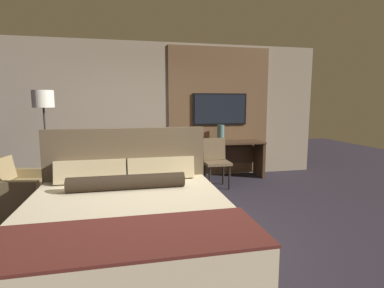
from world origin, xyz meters
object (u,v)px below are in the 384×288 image
Objects in this scene: tv at (220,109)px; vase_tall at (221,133)px; desk_chair at (216,158)px; desk at (222,153)px; armchair_by_window at (21,195)px; vase_short at (193,138)px; floor_lamp at (44,108)px; bed at (128,227)px.

tv is 0.53m from vase_tall.
tv reaches higher than desk_chair.
armchair_by_window is at bearing -158.79° from desk.
vase_short reaches higher than armchair_by_window.
floor_lamp reaches higher than desk_chair.
desk_chair is at bearing -66.33° from armchair_by_window.
vase_short is (2.63, 0.53, -0.62)m from floor_lamp.
vase_tall is (-0.03, 0.05, 0.43)m from desk.
desk_chair is at bearing -0.30° from floor_lamp.
desk_chair is at bearing 55.77° from bed.
tv is at bearing 58.69° from bed.
vase_short is at bearing -173.12° from desk.
vase_tall reaches higher than desk_chair.
desk is 0.43m from vase_tall.
armchair_by_window is at bearing -157.86° from vase_tall.
desk is 1.70× the size of armchair_by_window.
desk_chair is at bearing -118.63° from desk.
vase_short is at bearing 120.37° from desk_chair.
floor_lamp reaches higher than vase_short.
desk_chair is 4.16× the size of vase_short.
bed is 3.27m from vase_short.
vase_short is (2.83, 1.27, 0.61)m from armchair_by_window.
vase_short is (-0.63, -0.13, -0.06)m from vase_tall.
bed is at bearing -61.46° from floor_lamp.
tv is 0.67× the size of floor_lamp.
bed is 2.26m from armchair_by_window.
vase_tall reaches higher than armchair_by_window.
tv is 1.27m from desk_chair.
vase_short is (1.31, 2.95, 0.53)m from bed.
vase_short reaches higher than desk.
tv is 1.18× the size of armchair_by_window.
tv is 0.92m from vase_short.
tv is at bearing 68.01° from desk_chair.
floor_lamp is at bearing -165.85° from tv.
floor_lamp reaches higher than tv.
bed is 10.18× the size of vase_short.
vase_tall is at bearing 11.49° from floor_lamp.
armchair_by_window is 3.80m from vase_tall.
floor_lamp is 5.12× the size of vase_tall.
desk_chair is (-0.34, -0.62, 0.04)m from desk.
vase_tall is 0.65m from vase_short.
vase_short is (-0.66, -0.08, 0.36)m from desk.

